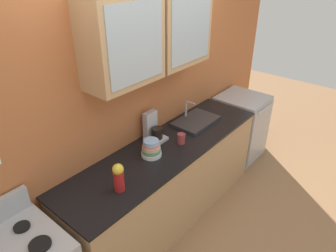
{
  "coord_description": "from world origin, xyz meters",
  "views": [
    {
      "loc": [
        -1.95,
        -1.62,
        2.53
      ],
      "look_at": [
        0.0,
        0.0,
        1.11
      ],
      "focal_mm": 33.35,
      "sensor_mm": 36.0,
      "label": 1
    }
  ],
  "objects_px": {
    "sink_faucet": "(196,121)",
    "dishwasher": "(240,126)",
    "cup_near_sink": "(181,138)",
    "bowl_stack": "(151,149)",
    "coffee_maker": "(153,129)",
    "vase": "(119,177)"
  },
  "relations": [
    {
      "from": "coffee_maker",
      "to": "dishwasher",
      "type": "bearing_deg",
      "value": -7.83
    },
    {
      "from": "vase",
      "to": "bowl_stack",
      "type": "bearing_deg",
      "value": 14.13
    },
    {
      "from": "sink_faucet",
      "to": "dishwasher",
      "type": "xyz_separation_m",
      "value": [
        0.96,
        -0.09,
        -0.46
      ]
    },
    {
      "from": "vase",
      "to": "dishwasher",
      "type": "distance_m",
      "value": 2.34
    },
    {
      "from": "cup_near_sink",
      "to": "dishwasher",
      "type": "distance_m",
      "value": 1.49
    },
    {
      "from": "sink_faucet",
      "to": "coffee_maker",
      "type": "xyz_separation_m",
      "value": [
        -0.56,
        0.12,
        0.09
      ]
    },
    {
      "from": "bowl_stack",
      "to": "vase",
      "type": "height_order",
      "value": "vase"
    },
    {
      "from": "bowl_stack",
      "to": "coffee_maker",
      "type": "distance_m",
      "value": 0.3
    },
    {
      "from": "dishwasher",
      "to": "coffee_maker",
      "type": "bearing_deg",
      "value": 172.17
    },
    {
      "from": "vase",
      "to": "sink_faucet",
      "type": "bearing_deg",
      "value": 8.3
    },
    {
      "from": "sink_faucet",
      "to": "bowl_stack",
      "type": "height_order",
      "value": "sink_faucet"
    },
    {
      "from": "cup_near_sink",
      "to": "coffee_maker",
      "type": "distance_m",
      "value": 0.29
    },
    {
      "from": "dishwasher",
      "to": "bowl_stack",
      "type": "bearing_deg",
      "value": 179.19
    },
    {
      "from": "cup_near_sink",
      "to": "dishwasher",
      "type": "height_order",
      "value": "cup_near_sink"
    },
    {
      "from": "vase",
      "to": "coffee_maker",
      "type": "bearing_deg",
      "value": 22.75
    },
    {
      "from": "bowl_stack",
      "to": "dishwasher",
      "type": "distance_m",
      "value": 1.82
    },
    {
      "from": "cup_near_sink",
      "to": "sink_faucet",
      "type": "bearing_deg",
      "value": 17.63
    },
    {
      "from": "cup_near_sink",
      "to": "bowl_stack",
      "type": "bearing_deg",
      "value": 167.05
    },
    {
      "from": "sink_faucet",
      "to": "vase",
      "type": "distance_m",
      "value": 1.32
    },
    {
      "from": "bowl_stack",
      "to": "vase",
      "type": "xyz_separation_m",
      "value": [
        -0.51,
        -0.13,
        0.05
      ]
    },
    {
      "from": "bowl_stack",
      "to": "coffee_maker",
      "type": "relative_size",
      "value": 0.65
    },
    {
      "from": "cup_near_sink",
      "to": "coffee_maker",
      "type": "relative_size",
      "value": 0.4
    }
  ]
}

